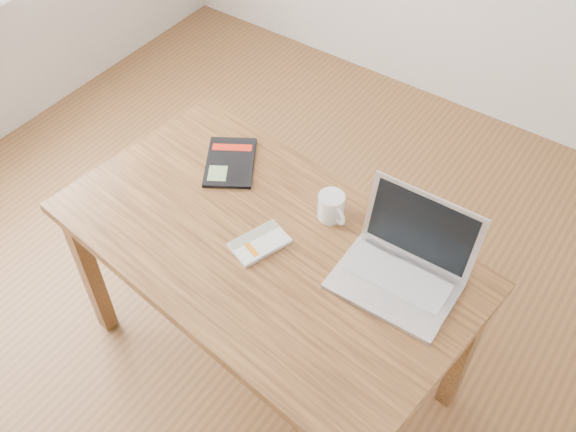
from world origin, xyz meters
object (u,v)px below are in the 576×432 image
Objects in this scene: laptop at (404,265)px; coffee_mug at (332,207)px; black_guidebook at (230,162)px; white_guidebook at (260,243)px; desk at (265,259)px.

coffee_mug is at bearing 164.09° from laptop.
white_guidebook is at bearing -70.16° from black_guidebook.
white_guidebook is at bearing -91.15° from coffee_mug.
desk is at bearing 92.51° from white_guidebook.
laptop reaches higher than coffee_mug.
laptop is at bearing -39.43° from black_guidebook.
desk is 7.00× the size of white_guidebook.
white_guidebook reaches higher than desk.
desk is 4.72× the size of black_guidebook.
laptop is at bearing 11.74° from coffee_mug.
coffee_mug reaches higher than white_guidebook.
coffee_mug reaches higher than desk.
coffee_mug is at bearing -33.75° from black_guidebook.
black_guidebook is at bearing 161.45° from white_guidebook.
desk is at bearing -163.87° from laptop.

